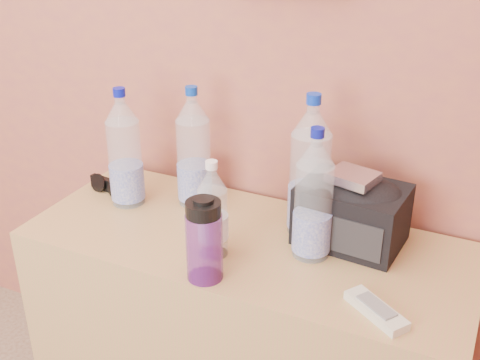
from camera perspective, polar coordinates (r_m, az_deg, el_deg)
name	(u,v)px	position (r m, az deg, el deg)	size (l,w,h in m)	color
dresser	(246,347)	(1.70, 0.59, -15.59)	(1.11, 0.46, 0.69)	tan
pet_large_a	(125,154)	(1.63, -10.87, 2.44)	(0.09, 0.09, 0.33)	silver
pet_large_b	(194,153)	(1.61, -4.42, 2.54)	(0.09, 0.09, 0.33)	silver
pet_large_c	(310,174)	(1.47, 6.62, 0.60)	(0.10, 0.10, 0.36)	#D0EDFF
pet_large_d	(313,201)	(1.38, 6.97, -2.01)	(0.09, 0.09, 0.32)	#A7C9D3
pet_small	(213,214)	(1.39, -2.62, -3.28)	(0.07, 0.07, 0.24)	silver
nalgene_bottle	(204,239)	(1.31, -3.42, -5.65)	(0.08, 0.08, 0.20)	#69208B
sunglasses	(111,186)	(1.75, -12.16, -0.56)	(0.14, 0.05, 0.04)	black
ac_remote	(376,310)	(1.28, 12.77, -11.96)	(0.15, 0.05, 0.02)	beige
toiletry_bag	(352,211)	(1.47, 10.57, -2.88)	(0.25, 0.18, 0.17)	black
foil_packet	(353,177)	(1.42, 10.66, 0.28)	(0.11, 0.09, 0.02)	silver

